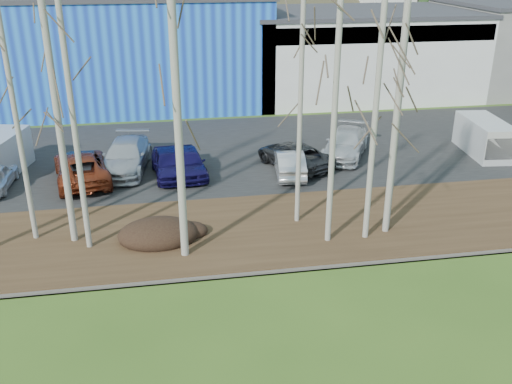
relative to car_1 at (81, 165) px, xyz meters
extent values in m
cube|color=#382616|center=(8.71, -7.44, -0.78)|extent=(80.00, 7.00, 0.15)
cube|color=black|center=(8.71, 3.06, -0.79)|extent=(80.00, 14.00, 0.14)
cube|color=#1639AA|center=(2.71, 17.06, 3.14)|extent=(20.00, 12.00, 8.00)
cube|color=beige|center=(20.71, 17.06, 2.39)|extent=(18.00, 12.00, 6.50)
cube|color=#333338|center=(20.71, 17.06, 5.79)|extent=(18.36, 12.24, 0.30)
cube|color=navy|center=(20.71, 11.16, 4.74)|extent=(17.64, 0.20, 1.20)
ellipsoid|color=black|center=(3.89, -7.82, -0.38)|extent=(3.33, 2.35, 0.65)
cylinder|color=#A7A697|center=(-1.18, -6.74, 4.96)|extent=(0.21, 0.21, 11.35)
cylinder|color=#A7A697|center=(0.44, -7.23, 4.10)|extent=(0.27, 0.27, 9.63)
cylinder|color=#A7A697|center=(1.10, -7.92, 4.80)|extent=(0.22, 0.22, 11.02)
cylinder|color=#A7A697|center=(4.90, -9.25, 4.40)|extent=(0.30, 0.30, 10.22)
cylinder|color=#A7A697|center=(9.99, -7.00, 4.32)|extent=(0.20, 0.20, 10.05)
cylinder|color=#A7A697|center=(12.45, -9.02, 4.44)|extent=(0.23, 0.23, 10.31)
cylinder|color=#A7A697|center=(13.50, -8.63, 4.05)|extent=(0.27, 0.27, 9.51)
cylinder|color=#A7A697|center=(13.67, -8.29, 3.75)|extent=(0.28, 0.28, 8.92)
cylinder|color=#A7A697|center=(10.82, -9.02, 4.44)|extent=(0.23, 0.23, 10.31)
imported|color=black|center=(0.00, 0.00, 0.00)|extent=(1.59, 4.39, 1.44)
imported|color=maroon|center=(0.10, -0.52, 0.05)|extent=(3.53, 5.91, 1.54)
imported|color=#A9ABB1|center=(2.30, 0.75, 0.09)|extent=(3.02, 5.82, 1.61)
imported|color=#16104B|center=(4.62, -0.54, 0.00)|extent=(2.11, 4.39, 1.45)
imported|color=#ABACAE|center=(10.91, -1.42, -0.04)|extent=(1.92, 4.26, 1.36)
imported|color=#28282A|center=(11.45, -0.32, -0.04)|extent=(4.12, 5.38, 1.36)
imported|color=silver|center=(14.84, 0.99, 0.05)|extent=(4.38, 5.67, 1.53)
imported|color=#16104B|center=(5.57, -0.54, 0.00)|extent=(2.11, 4.39, 1.45)
cube|color=silver|center=(23.01, 0.09, 0.28)|extent=(2.38, 4.74, 2.00)
cube|color=black|center=(22.81, -1.71, 0.28)|extent=(1.90, 1.14, 1.24)
camera|label=1|loc=(4.28, -29.25, 10.40)|focal=40.00mm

